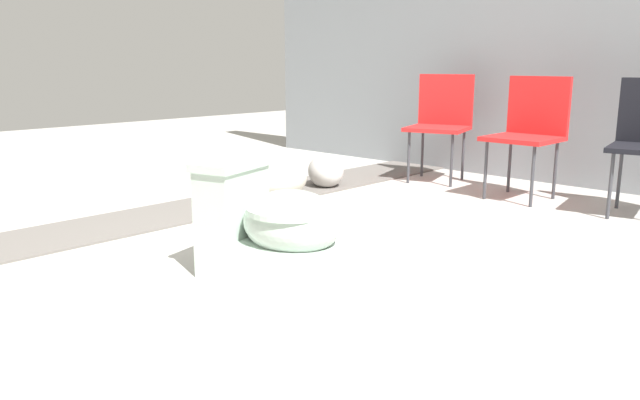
# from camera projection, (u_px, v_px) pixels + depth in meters

# --- Properties ---
(ground_plane) EXTENTS (14.00, 14.00, 0.00)m
(ground_plane) POSITION_uv_depth(u_px,v_px,m) (286.00, 264.00, 2.93)
(ground_plane) COLOR #A8A59E
(gravel_strip) EXTENTS (0.56, 8.00, 0.01)m
(gravel_strip) POSITION_uv_depth(u_px,v_px,m) (214.00, 205.00, 4.11)
(gravel_strip) COLOR #605B56
(gravel_strip) RESTS_ON ground
(building_wall) EXTENTS (7.00, 0.20, 2.60)m
(building_wall) POSITION_uv_depth(u_px,v_px,m) (636.00, 8.00, 4.36)
(building_wall) COLOR gray
(building_wall) RESTS_ON ground
(toilet) EXTENTS (0.71, 0.53, 0.52)m
(toilet) POSITION_uv_depth(u_px,v_px,m) (273.00, 229.00, 2.71)
(toilet) COLOR #B2C6B7
(toilet) RESTS_ON ground
(folding_chair_left) EXTENTS (0.55, 0.55, 0.83)m
(folding_chair_left) POSITION_uv_depth(u_px,v_px,m) (442.00, 116.00, 4.95)
(folding_chair_left) COLOR red
(folding_chair_left) RESTS_ON ground
(folding_chair_middle) EXTENTS (0.44, 0.44, 0.83)m
(folding_chair_middle) POSITION_uv_depth(u_px,v_px,m) (530.00, 124.00, 4.28)
(folding_chair_middle) COLOR red
(folding_chair_middle) RESTS_ON ground
(boulder_near) EXTENTS (0.42, 0.41, 0.25)m
(boulder_near) POSITION_uv_depth(u_px,v_px,m) (326.00, 171.00, 4.70)
(boulder_near) COLOR #B7B2AD
(boulder_near) RESTS_ON ground
(boulder_far) EXTENTS (0.58, 0.61, 0.28)m
(boulder_far) POSITION_uv_depth(u_px,v_px,m) (274.00, 179.00, 4.32)
(boulder_far) COLOR #ADA899
(boulder_far) RESTS_ON ground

